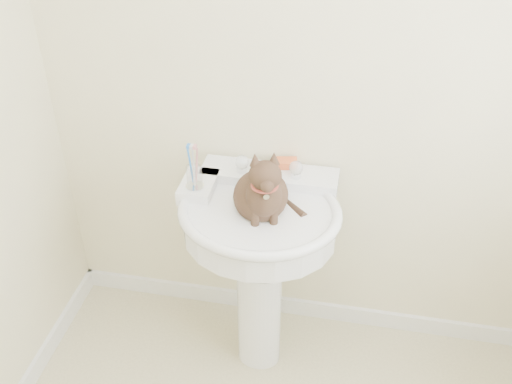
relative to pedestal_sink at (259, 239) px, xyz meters
The scene contains 7 objects.
wall_back 0.66m from the pedestal_sink, 61.17° to the left, with size 2.20×0.00×2.50m, color beige, non-canonical shape.
baseboard_back 0.72m from the pedestal_sink, 60.32° to the left, with size 2.20×0.02×0.09m, color white.
pedestal_sink is the anchor object (origin of this frame).
faucet 0.28m from the pedestal_sink, 89.03° to the left, with size 0.28×0.12×0.14m.
soap_bar 0.32m from the pedestal_sink, 76.29° to the left, with size 0.09×0.06×0.03m, color #DA5E2E.
toothbrush_cup 0.35m from the pedestal_sink, behind, with size 0.07×0.07×0.19m.
cat 0.23m from the pedestal_sink, 55.44° to the right, with size 0.22×0.28×0.41m.
Camera 1 is at (0.17, -0.94, 2.18)m, focal length 42.00 mm.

